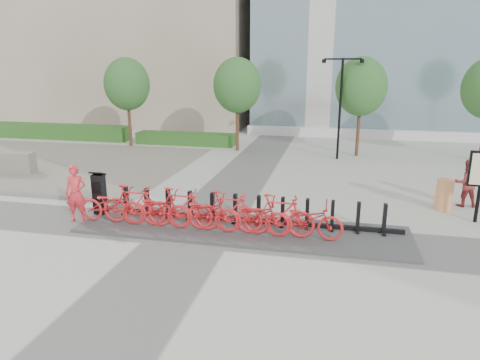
% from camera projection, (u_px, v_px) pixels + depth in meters
% --- Properties ---
extents(ground, '(120.00, 120.00, 0.00)m').
position_uv_depth(ground, '(195.00, 231.00, 12.48)').
color(ground, '#B6B7A4').
extents(gravel_patch, '(14.00, 14.00, 0.00)m').
position_uv_depth(gravel_patch, '(48.00, 162.00, 21.18)').
color(gravel_patch, gray).
rests_on(gravel_patch, ground).
extents(hedge_a, '(10.00, 1.40, 0.90)m').
position_uv_depth(hedge_a, '(57.00, 131.00, 28.03)').
color(hedge_a, '#1C5317').
rests_on(hedge_a, ground).
extents(hedge_b, '(6.00, 1.20, 0.70)m').
position_uv_depth(hedge_b, '(186.00, 139.00, 25.88)').
color(hedge_b, '#1C5317').
rests_on(hedge_b, ground).
extents(tree_0, '(2.60, 2.60, 5.10)m').
position_uv_depth(tree_0, '(127.00, 84.00, 24.53)').
color(tree_0, brown).
rests_on(tree_0, ground).
extents(tree_1, '(2.60, 2.60, 5.10)m').
position_uv_depth(tree_1, '(237.00, 86.00, 23.16)').
color(tree_1, brown).
rests_on(tree_1, ground).
extents(tree_2, '(2.60, 2.60, 5.10)m').
position_uv_depth(tree_2, '(361.00, 87.00, 21.80)').
color(tree_2, brown).
rests_on(tree_2, ground).
extents(streetlamp, '(2.00, 0.20, 5.00)m').
position_uv_depth(streetlamp, '(341.00, 97.00, 21.18)').
color(streetlamp, black).
rests_on(streetlamp, ground).
extents(dock_pad, '(9.60, 2.40, 0.08)m').
position_uv_depth(dock_pad, '(241.00, 229.00, 12.48)').
color(dock_pad, '#484848').
rests_on(dock_pad, ground).
extents(dock_rail_posts, '(8.02, 0.50, 0.85)m').
position_uv_depth(dock_rail_posts, '(246.00, 209.00, 12.79)').
color(dock_rail_posts, black).
rests_on(dock_rail_posts, dock_pad).
extents(bike_0, '(2.06, 0.72, 1.08)m').
position_uv_depth(bike_0, '(112.00, 205.00, 12.82)').
color(bike_0, red).
rests_on(bike_0, dock_pad).
extents(bike_1, '(2.00, 0.56, 1.20)m').
position_uv_depth(bike_1, '(134.00, 205.00, 12.65)').
color(bike_1, red).
rests_on(bike_1, dock_pad).
extents(bike_2, '(2.06, 0.72, 1.08)m').
position_uv_depth(bike_2, '(157.00, 208.00, 12.52)').
color(bike_2, red).
rests_on(bike_2, dock_pad).
extents(bike_3, '(2.00, 0.56, 1.20)m').
position_uv_depth(bike_3, '(180.00, 208.00, 12.35)').
color(bike_3, red).
rests_on(bike_3, dock_pad).
extents(bike_4, '(2.06, 0.72, 1.08)m').
position_uv_depth(bike_4, '(204.00, 212.00, 12.21)').
color(bike_4, red).
rests_on(bike_4, dock_pad).
extents(bike_5, '(2.00, 0.56, 1.20)m').
position_uv_depth(bike_5, '(228.00, 212.00, 12.05)').
color(bike_5, red).
rests_on(bike_5, dock_pad).
extents(bike_6, '(2.06, 0.72, 1.08)m').
position_uv_depth(bike_6, '(253.00, 216.00, 11.91)').
color(bike_6, red).
rests_on(bike_6, dock_pad).
extents(bike_7, '(2.00, 0.56, 1.20)m').
position_uv_depth(bike_7, '(279.00, 216.00, 11.74)').
color(bike_7, red).
rests_on(bike_7, dock_pad).
extents(bike_8, '(2.06, 0.72, 1.08)m').
position_uv_depth(bike_8, '(305.00, 220.00, 11.61)').
color(bike_8, red).
rests_on(bike_8, dock_pad).
extents(kiosk, '(0.45, 0.38, 1.40)m').
position_uv_depth(kiosk, '(99.00, 193.00, 13.55)').
color(kiosk, black).
rests_on(kiosk, dock_pad).
extents(worker_red, '(0.72, 0.55, 1.78)m').
position_uv_depth(worker_red, '(76.00, 193.00, 13.04)').
color(worker_red, red).
rests_on(worker_red, ground).
extents(pedestrian, '(0.86, 0.70, 1.63)m').
position_uv_depth(pedestrian, '(466.00, 183.00, 14.47)').
color(pedestrian, maroon).
rests_on(pedestrian, ground).
extents(construction_barrel, '(0.64, 0.64, 1.04)m').
position_uv_depth(construction_barrel, '(444.00, 195.00, 14.17)').
color(construction_barrel, '#FF7200').
rests_on(construction_barrel, ground).
extents(jersey_barrier, '(2.46, 1.00, 0.92)m').
position_uv_depth(jersey_barrier, '(8.00, 162.00, 19.12)').
color(jersey_barrier, gray).
rests_on(jersey_barrier, ground).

